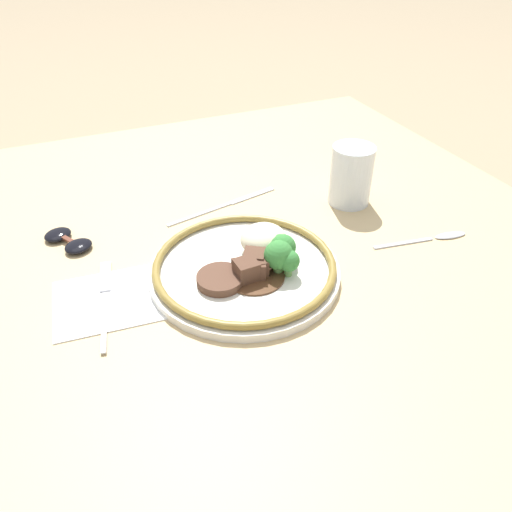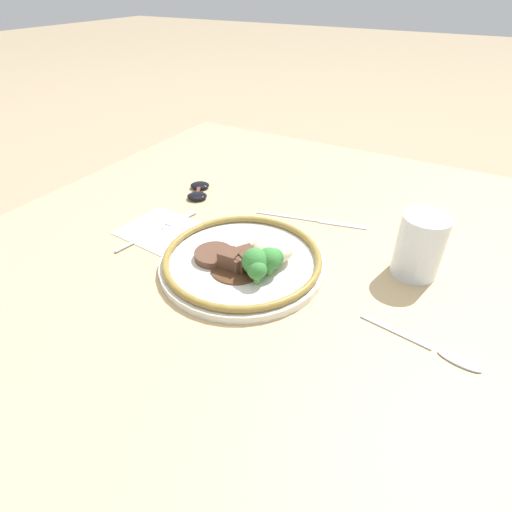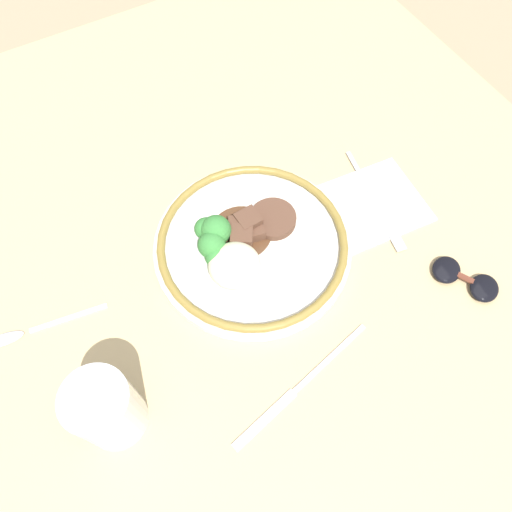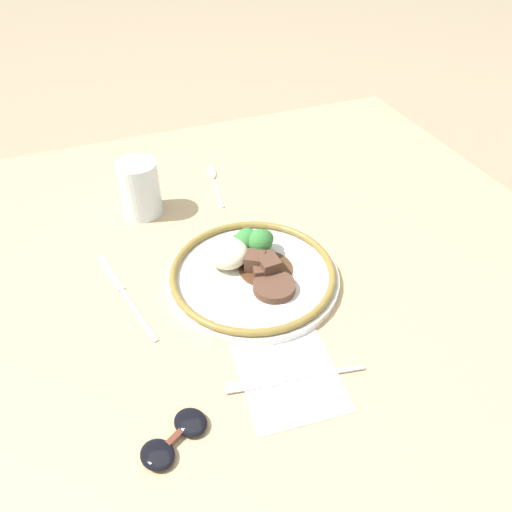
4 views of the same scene
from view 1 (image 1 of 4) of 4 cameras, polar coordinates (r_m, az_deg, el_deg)
ground_plane at (r=0.80m, az=-0.15°, el=-2.98°), size 8.00×8.00×0.00m
dining_table at (r=0.79m, az=-0.16°, el=-1.90°), size 1.12×1.24×0.04m
napkin at (r=0.74m, az=-16.32°, el=-4.95°), size 0.16×0.14×0.00m
plate at (r=0.74m, az=-0.75°, el=-0.98°), size 0.29×0.29×0.07m
juice_glass at (r=0.93m, az=10.77°, el=8.66°), size 0.08×0.08×0.11m
fork at (r=0.75m, az=-16.87°, el=-4.18°), size 0.05×0.19×0.00m
knife at (r=0.93m, az=-3.31°, el=5.90°), size 0.23×0.06×0.00m
spoon at (r=0.89m, az=20.16°, el=2.02°), size 0.17×0.04×0.01m
sunglasses at (r=0.87m, az=-20.70°, el=1.69°), size 0.09×0.10×0.01m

